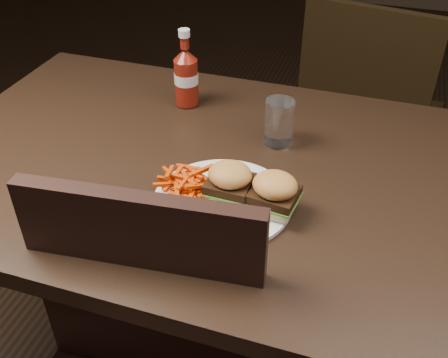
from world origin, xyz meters
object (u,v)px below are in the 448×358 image
(dining_table, at_px, (202,169))
(chair_far, at_px, (370,119))
(plate, at_px, (222,201))
(tumbler, at_px, (279,122))
(ketchup_bottle, at_px, (186,82))

(dining_table, distance_m, chair_far, 0.97)
(dining_table, distance_m, plate, 0.15)
(chair_far, relative_size, tumbler, 4.34)
(plate, distance_m, ketchup_bottle, 0.40)
(plate, relative_size, tumbler, 2.67)
(ketchup_bottle, height_order, tumbler, ketchup_bottle)
(chair_far, bearing_deg, plate, 87.48)
(tumbler, bearing_deg, dining_table, -138.46)
(plate, height_order, ketchup_bottle, ketchup_bottle)
(chair_far, bearing_deg, tumbler, 87.07)
(chair_far, height_order, tumbler, tumbler)
(chair_far, bearing_deg, dining_table, 80.64)
(plate, bearing_deg, tumbler, 78.07)
(dining_table, xyz_separation_m, ketchup_bottle, (-0.12, 0.22, 0.08))
(chair_far, relative_size, ketchup_bottle, 3.76)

